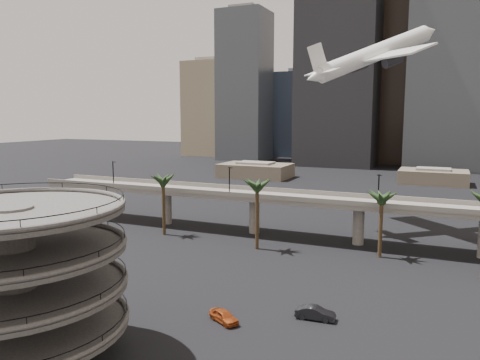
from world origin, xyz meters
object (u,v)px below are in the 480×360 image
at_px(car_b, 315,313).
at_px(airborne_jet, 374,54).
at_px(car_a, 224,316).
at_px(overpass, 304,203).
at_px(parking_ramp, 14,270).

bearing_deg(car_b, airborne_jet, -2.46).
relative_size(car_a, car_b, 0.91).
height_order(overpass, airborne_jet, airborne_jet).
distance_m(parking_ramp, airborne_jet, 85.32).
bearing_deg(car_a, parking_ramp, 166.83).
relative_size(parking_ramp, car_b, 4.47).
relative_size(parking_ramp, car_a, 4.94).
bearing_deg(airborne_jet, parking_ramp, -152.84).
relative_size(overpass, car_a, 28.93).
bearing_deg(car_a, overpass, 31.56).
height_order(overpass, car_b, overpass).
height_order(overpass, car_a, overpass).
relative_size(airborne_jet, car_a, 6.32).
bearing_deg(parking_ramp, car_b, 41.40).
bearing_deg(parking_ramp, airborne_jet, 73.28).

